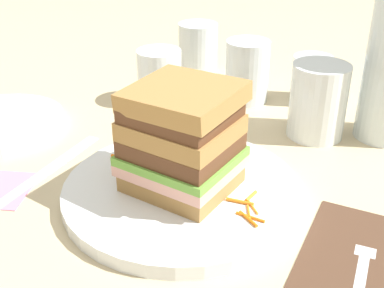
% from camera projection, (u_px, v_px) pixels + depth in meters
% --- Properties ---
extents(ground_plane, '(3.00, 3.00, 0.00)m').
position_uv_depth(ground_plane, '(195.00, 201.00, 0.58)').
color(ground_plane, '#C6B289').
extents(main_plate, '(0.27, 0.27, 0.02)m').
position_uv_depth(main_plate, '(181.00, 193.00, 0.58)').
color(main_plate, white).
rests_on(main_plate, ground_plane).
extents(sandwich, '(0.13, 0.12, 0.12)m').
position_uv_depth(sandwich, '(181.00, 141.00, 0.54)').
color(sandwich, '#A87A42').
rests_on(sandwich, main_plate).
extents(carrot_shred_0, '(0.01, 0.02, 0.00)m').
position_uv_depth(carrot_shred_0, '(122.00, 163.00, 0.62)').
color(carrot_shred_0, orange).
rests_on(carrot_shred_0, main_plate).
extents(carrot_shred_1, '(0.01, 0.02, 0.00)m').
position_uv_depth(carrot_shred_1, '(123.00, 160.00, 0.62)').
color(carrot_shred_1, orange).
rests_on(carrot_shred_1, main_plate).
extents(carrot_shred_2, '(0.02, 0.01, 0.00)m').
position_uv_depth(carrot_shred_2, '(141.00, 160.00, 0.62)').
color(carrot_shred_2, orange).
rests_on(carrot_shred_2, main_plate).
extents(carrot_shred_3, '(0.02, 0.03, 0.00)m').
position_uv_depth(carrot_shred_3, '(131.00, 163.00, 0.62)').
color(carrot_shred_3, orange).
rests_on(carrot_shred_3, main_plate).
extents(carrot_shred_4, '(0.02, 0.01, 0.00)m').
position_uv_depth(carrot_shred_4, '(134.00, 168.00, 0.60)').
color(carrot_shred_4, orange).
rests_on(carrot_shred_4, main_plate).
extents(carrot_shred_5, '(0.02, 0.02, 0.00)m').
position_uv_depth(carrot_shred_5, '(132.00, 166.00, 0.61)').
color(carrot_shred_5, orange).
rests_on(carrot_shred_5, main_plate).
extents(carrot_shred_6, '(0.02, 0.01, 0.00)m').
position_uv_depth(carrot_shred_6, '(119.00, 158.00, 0.63)').
color(carrot_shred_6, orange).
rests_on(carrot_shred_6, main_plate).
extents(carrot_shred_7, '(0.03, 0.01, 0.00)m').
position_uv_depth(carrot_shred_7, '(240.00, 202.00, 0.54)').
color(carrot_shred_7, orange).
rests_on(carrot_shred_7, main_plate).
extents(carrot_shred_8, '(0.01, 0.02, 0.00)m').
position_uv_depth(carrot_shred_8, '(251.00, 196.00, 0.55)').
color(carrot_shred_8, orange).
rests_on(carrot_shred_8, main_plate).
extents(carrot_shred_9, '(0.03, 0.01, 0.00)m').
position_uv_depth(carrot_shred_9, '(250.00, 217.00, 0.52)').
color(carrot_shred_9, orange).
rests_on(carrot_shred_9, main_plate).
extents(carrot_shred_10, '(0.02, 0.02, 0.00)m').
position_uv_depth(carrot_shred_10, '(253.00, 207.00, 0.54)').
color(carrot_shred_10, orange).
rests_on(carrot_shred_10, main_plate).
extents(carrot_shred_11, '(0.03, 0.02, 0.00)m').
position_uv_depth(carrot_shred_11, '(248.00, 219.00, 0.52)').
color(carrot_shred_11, orange).
rests_on(carrot_shred_11, main_plate).
extents(carrot_shred_12, '(0.01, 0.03, 0.00)m').
position_uv_depth(carrot_shred_12, '(249.00, 214.00, 0.53)').
color(carrot_shred_12, orange).
rests_on(carrot_shred_12, main_plate).
extents(napkin_dark, '(0.12, 0.16, 0.00)m').
position_uv_depth(napkin_dark, '(364.00, 257.00, 0.49)').
color(napkin_dark, '#4C3323').
rests_on(napkin_dark, ground_plane).
extents(fork, '(0.02, 0.17, 0.00)m').
position_uv_depth(fork, '(362.00, 269.00, 0.47)').
color(fork, silver).
rests_on(fork, napkin_dark).
extents(knife, '(0.02, 0.20, 0.00)m').
position_uv_depth(knife, '(44.00, 172.00, 0.63)').
color(knife, silver).
rests_on(knife, ground_plane).
extents(juice_glass, '(0.08, 0.08, 0.10)m').
position_uv_depth(juice_glass, '(318.00, 103.00, 0.70)').
color(juice_glass, white).
rests_on(juice_glass, ground_plane).
extents(empty_tumbler_0, '(0.06, 0.06, 0.07)m').
position_uv_depth(empty_tumbler_0, '(311.00, 79.00, 0.81)').
color(empty_tumbler_0, silver).
rests_on(empty_tumbler_0, ground_plane).
extents(empty_tumbler_1, '(0.07, 0.07, 0.09)m').
position_uv_depth(empty_tumbler_1, '(160.00, 77.00, 0.81)').
color(empty_tumbler_1, silver).
rests_on(empty_tumbler_1, ground_plane).
extents(empty_tumbler_2, '(0.07, 0.07, 0.09)m').
position_uv_depth(empty_tumbler_2, '(198.00, 48.00, 0.93)').
color(empty_tumbler_2, silver).
rests_on(empty_tumbler_2, ground_plane).
extents(empty_tumbler_3, '(0.07, 0.07, 0.10)m').
position_uv_depth(empty_tumbler_3, '(247.00, 71.00, 0.81)').
color(empty_tumbler_3, silver).
rests_on(empty_tumbler_3, ground_plane).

